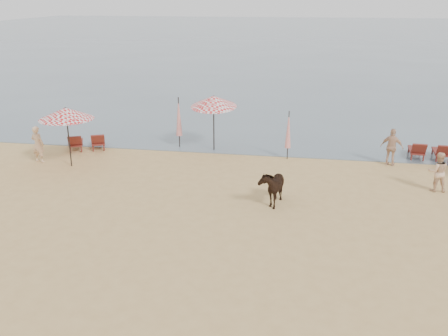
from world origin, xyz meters
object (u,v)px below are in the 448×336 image
object	(u,v)px
umbrella_open_left_b	(214,101)
umbrella_closed_right	(288,130)
cow	(272,186)
beachgoer_right_b	(392,147)
beachgoer_left	(38,144)
beachgoer_right_a	(438,172)
umbrella_open_left_a	(66,113)
umbrella_closed_left	(179,117)
lounger_cluster_left	(87,141)

from	to	relation	value
umbrella_open_left_b	umbrella_closed_right	distance (m)	3.66
cow	beachgoer_right_b	bearing A→B (deg)	54.28
beachgoer_left	beachgoer_right_a	size ratio (longest dim) A/B	1.07
umbrella_open_left_b	beachgoer_right_a	xyz separation A→B (m)	(9.05, -3.62, -1.57)
beachgoer_left	beachgoer_right_b	bearing A→B (deg)	-162.50
cow	beachgoer_left	distance (m)	10.68
umbrella_open_left_a	umbrella_closed_right	world-z (taller)	umbrella_open_left_a
umbrella_closed_left	beachgoer_left	size ratio (longest dim) A/B	1.51
umbrella_open_left_a	umbrella_closed_left	bearing A→B (deg)	34.87
umbrella_open_left_b	beachgoer_left	bearing A→B (deg)	-133.97
lounger_cluster_left	umbrella_open_left_b	xyz separation A→B (m)	(5.86, 0.93, 1.91)
cow	beachgoer_right_a	world-z (taller)	beachgoer_right_a
umbrella_open_left_a	beachgoer_right_b	xyz separation A→B (m)	(13.35, 2.39, -1.48)
umbrella_closed_right	beachgoer_right_a	distance (m)	6.32
umbrella_closed_left	cow	world-z (taller)	umbrella_closed_left
umbrella_closed_left	beachgoer_right_a	distance (m)	11.42
beachgoer_left	lounger_cluster_left	bearing A→B (deg)	-112.83
umbrella_closed_left	beachgoer_right_a	size ratio (longest dim) A/B	1.62
cow	beachgoer_right_b	distance (m)	6.79
cow	beachgoer_right_a	xyz separation A→B (m)	(5.90, 2.17, 0.10)
lounger_cluster_left	beachgoer_left	bearing A→B (deg)	-145.59
umbrella_closed_left	umbrella_open_left_a	bearing A→B (deg)	-138.25
cow	beachgoer_left	xyz separation A→B (m)	(-10.30, 2.82, 0.15)
umbrella_closed_left	beachgoer_right_b	distance (m)	9.59
beachgoer_right_b	beachgoer_right_a	bearing A→B (deg)	133.49
beachgoer_right_a	cow	bearing A→B (deg)	17.84
cow	umbrella_open_left_b	bearing A→B (deg)	126.24
lounger_cluster_left	beachgoer_right_a	distance (m)	15.15
umbrella_open_left_a	beachgoer_right_a	distance (m)	14.67
umbrella_open_left_a	beachgoer_right_a	size ratio (longest dim) A/B	1.70
umbrella_open_left_b	beachgoer_right_a	bearing A→B (deg)	1.66
cow	beachgoer_left	world-z (taller)	beachgoer_left
umbrella_open_left_a	lounger_cluster_left	bearing A→B (deg)	90.98
beachgoer_left	beachgoer_right_a	xyz separation A→B (m)	(16.20, -0.65, -0.05)
umbrella_open_left_a	umbrella_closed_left	distance (m)	5.21
beachgoer_left	beachgoer_right_b	size ratio (longest dim) A/B	1.00
umbrella_open_left_b	beachgoer_right_b	size ratio (longest dim) A/B	1.67
umbrella_open_left_b	beachgoer_right_a	distance (m)	9.87
lounger_cluster_left	umbrella_open_left_a	size ratio (longest dim) A/B	0.83
lounger_cluster_left	beachgoer_right_a	bearing A→B (deg)	-33.51
umbrella_open_left_b	umbrella_closed_right	size ratio (longest dim) A/B	1.24
beachgoer_right_a	beachgoer_left	bearing A→B (deg)	-4.64
beachgoer_right_b	umbrella_open_left_a	bearing A→B (deg)	29.53
beachgoer_right_b	cow	bearing A→B (deg)	65.93
umbrella_closed_right	beachgoer_right_a	size ratio (longest dim) A/B	1.45
beachgoer_left	umbrella_closed_right	bearing A→B (deg)	-158.76
lounger_cluster_left	cow	distance (m)	10.24
umbrella_open_left_a	beachgoer_right_b	bearing A→B (deg)	3.29
beachgoer_left	beachgoer_right_a	distance (m)	16.21
umbrella_closed_right	beachgoer_left	distance (m)	10.83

